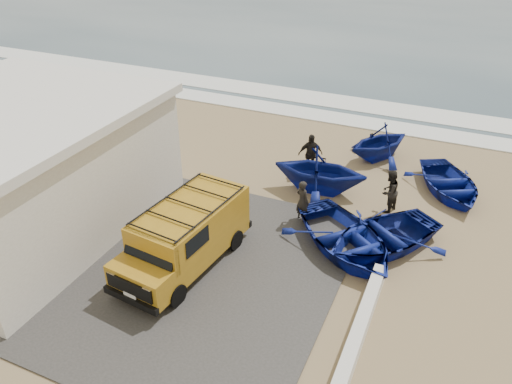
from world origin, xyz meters
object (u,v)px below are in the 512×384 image
(boat_near_left, at_px, (345,238))
(boat_mid_left, at_px, (320,170))
(parapet, at_px, (356,340))
(fisherman_front, at_px, (302,201))
(van, at_px, (186,234))
(building, at_px, (10,168))
(fisherman_middle, at_px, (389,191))
(boat_far_left, at_px, (379,142))
(boat_mid_right, at_px, (449,183))
(boat_near_right, at_px, (382,236))
(fisherman_back, at_px, (310,154))

(boat_near_left, xyz_separation_m, boat_mid_left, (-1.96, 3.36, 0.49))
(parapet, relative_size, fisherman_front, 3.68)
(van, relative_size, boat_mid_left, 1.40)
(building, relative_size, fisherman_middle, 5.65)
(boat_near_left, xyz_separation_m, fisherman_middle, (0.81, 3.03, 0.36))
(boat_mid_left, xyz_separation_m, boat_far_left, (1.54, 3.85, -0.13))
(van, xyz_separation_m, fisherman_front, (2.51, 3.79, -0.32))
(fisherman_middle, bearing_deg, fisherman_front, -31.97)
(parapet, xyz_separation_m, boat_far_left, (-1.81, 11.20, 0.56))
(parapet, xyz_separation_m, boat_mid_right, (1.40, 9.34, 0.13))
(parapet, bearing_deg, van, 167.29)
(van, height_order, boat_near_right, van)
(building, bearing_deg, boat_mid_right, 30.97)
(boat_near_left, height_order, boat_mid_left, boat_mid_left)
(parapet, relative_size, boat_mid_right, 1.53)
(van, xyz_separation_m, boat_mid_left, (2.44, 6.04, -0.17))
(boat_near_right, relative_size, fisherman_front, 2.65)
(fisherman_front, bearing_deg, boat_near_right, -158.90)
(boat_mid_left, xyz_separation_m, boat_mid_right, (4.74, 1.99, -0.55))
(parapet, distance_m, fisherman_back, 9.64)
(building, relative_size, boat_far_left, 2.97)
(boat_near_left, distance_m, boat_mid_left, 3.92)
(fisherman_back, bearing_deg, boat_mid_right, -24.55)
(boat_near_left, relative_size, fisherman_middle, 2.74)
(parapet, bearing_deg, boat_near_left, 109.11)
(boat_near_right, xyz_separation_m, boat_mid_right, (1.71, 4.71, -0.04))
(boat_mid_right, bearing_deg, boat_near_left, -144.85)
(boat_far_left, xyz_separation_m, fisherman_back, (-2.37, -2.52, 0.05))
(van, relative_size, boat_near_left, 1.12)
(parapet, relative_size, fisherman_back, 3.39)
(building, height_order, fisherman_front, building)
(boat_mid_right, distance_m, fisherman_middle, 3.07)
(van, xyz_separation_m, boat_near_right, (5.47, 3.33, -0.69))
(boat_near_left, xyz_separation_m, boat_mid_right, (2.78, 5.35, -0.06))
(fisherman_front, bearing_deg, fisherman_middle, -114.56)
(boat_mid_left, bearing_deg, fisherman_middle, -101.10)
(boat_near_right, distance_m, boat_mid_left, 4.10)
(boat_far_left, bearing_deg, fisherman_front, -69.11)
(boat_far_left, relative_size, fisherman_front, 1.94)
(building, xyz_separation_m, boat_mid_left, (9.16, 6.35, -1.20))
(boat_near_right, distance_m, fisherman_middle, 2.43)
(parapet, relative_size, van, 1.18)
(boat_near_left, distance_m, fisherman_back, 5.47)
(boat_near_left, bearing_deg, van, 164.39)
(parapet, bearing_deg, boat_mid_left, 114.47)
(boat_far_left, bearing_deg, fisherman_middle, -39.14)
(boat_near_right, xyz_separation_m, fisherman_front, (-2.96, 0.46, 0.37))
(boat_far_left, bearing_deg, building, -102.01)
(boat_near_left, relative_size, boat_far_left, 1.44)
(parapet, height_order, fisherman_front, fisherman_front)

